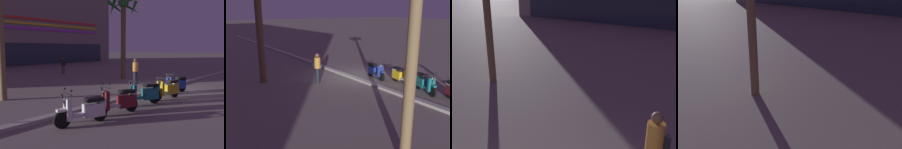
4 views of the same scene
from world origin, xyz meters
TOP-DOWN VIEW (x-y plane):
  - ground_plane at (0.00, 0.00)m, footprint 200.00×200.00m
  - curb_strip at (0.00, 0.30)m, footprint 60.00×0.36m
  - scooter_teal_last_in_row at (-4.15, -1.05)m, footprint 1.68×0.86m
  - scooter_yellow_far_back at (-2.46, -1.23)m, footprint 1.73×0.65m
  - scooter_blue_second_in_line at (-0.78, -0.84)m, footprint 1.77×0.68m
  - pedestrian_window_shopping at (0.26, 2.55)m, footprint 0.45×0.38m

SIDE VIEW (x-z plane):
  - ground_plane at x=0.00m, z-range 0.00..0.00m
  - curb_strip at x=0.00m, z-range 0.00..0.12m
  - scooter_blue_second_in_line at x=-0.78m, z-range -0.14..1.04m
  - scooter_yellow_far_back at x=-2.46m, z-range -0.06..0.98m
  - scooter_teal_last_in_row at x=-4.15m, z-range -0.12..1.05m
  - pedestrian_window_shopping at x=0.26m, z-range 0.05..1.73m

